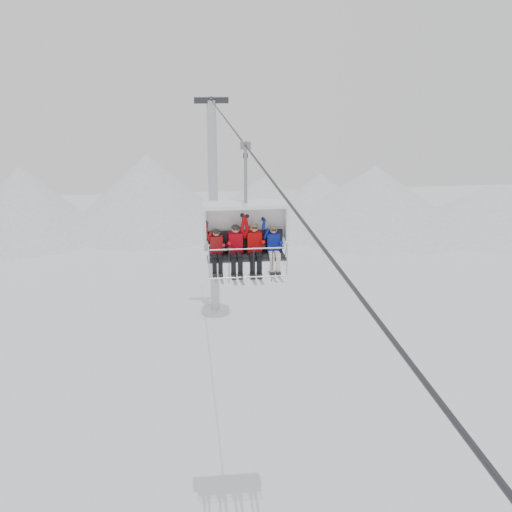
{
  "coord_description": "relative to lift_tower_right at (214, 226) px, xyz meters",
  "views": [
    {
      "loc": [
        -1.93,
        -16.2,
        15.86
      ],
      "look_at": [
        0.0,
        0.0,
        10.71
      ],
      "focal_mm": 45.0,
      "sensor_mm": 36.0,
      "label": 1
    }
  ],
  "objects": [
    {
      "name": "skier_center_right",
      "position": [
        0.25,
        -19.55,
        4.46
      ],
      "size": [
        0.44,
        1.69,
        1.73
      ],
      "color": "red",
      "rests_on": "chairlift_carrier"
    },
    {
      "name": "skier_far_left",
      "position": [
        -0.91,
        -19.57,
        4.4
      ],
      "size": [
        0.38,
        1.69,
        1.52
      ],
      "color": "#A71115",
      "rests_on": "chairlift_carrier"
    },
    {
      "name": "chairlift_carrier",
      "position": [
        0.0,
        -19.25,
        4.94
      ],
      "size": [
        2.57,
        1.17,
        3.98
      ],
      "color": "black",
      "rests_on": "haul_cable"
    },
    {
      "name": "haul_cable",
      "position": [
        0.0,
        -22.0,
        7.52
      ],
      "size": [
        0.06,
        50.0,
        0.06
      ],
      "primitive_type": "cylinder",
      "rotation": [
        1.57,
        0.0,
        0.0
      ],
      "color": "#2D2D32",
      "rests_on": "lift_tower_left"
    },
    {
      "name": "ridgeline",
      "position": [
        -1.58,
        20.05,
        -2.94
      ],
      "size": [
        72.0,
        21.0,
        7.0
      ],
      "color": "white",
      "rests_on": "ground"
    },
    {
      "name": "skier_far_right",
      "position": [
        0.84,
        -19.57,
        4.41
      ],
      "size": [
        0.39,
        1.69,
        1.57
      ],
      "color": "#0F1F99",
      "rests_on": "chairlift_carrier"
    },
    {
      "name": "skier_center_left",
      "position": [
        -0.33,
        -19.56,
        4.45
      ],
      "size": [
        0.43,
        1.69,
        1.69
      ],
      "color": "red",
      "rests_on": "chairlift_carrier"
    },
    {
      "name": "lift_tower_right",
      "position": [
        0.0,
        0.0,
        0.0
      ],
      "size": [
        2.0,
        1.8,
        13.48
      ],
      "color": "#B1B3B8",
      "rests_on": "ground"
    }
  ]
}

